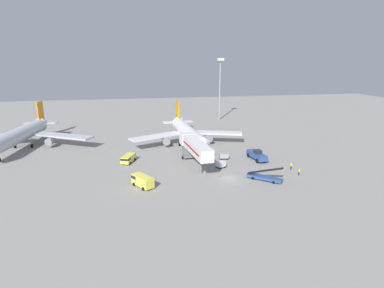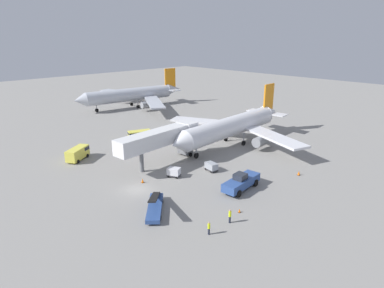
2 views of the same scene
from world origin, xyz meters
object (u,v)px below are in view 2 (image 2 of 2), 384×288
(baggage_cart_far_left, at_px, (211,166))
(safety_cone_bravo, at_px, (240,210))
(ground_crew_worker_midground, at_px, (209,228))
(belt_loader_truck, at_px, (155,206))
(service_van_mid_center, at_px, (78,153))
(ground_crew_worker_foreground, at_px, (230,216))
(service_van_far_right, at_px, (139,134))
(baggage_cart_mid_right, at_px, (174,172))
(jet_bridge, at_px, (163,138))
(safety_cone_charlie, at_px, (299,173))
(airplane_at_gate, at_px, (234,126))
(safety_cone_alpha, at_px, (143,181))
(airplane_background, at_px, (133,95))
(pushback_tug, at_px, (241,182))

(baggage_cart_far_left, xyz_separation_m, safety_cone_bravo, (12.28, -7.75, -0.54))
(ground_crew_worker_midground, bearing_deg, belt_loader_truck, -171.71)
(service_van_mid_center, distance_m, ground_crew_worker_foreground, 34.58)
(service_van_mid_center, relative_size, safety_cone_bravo, 9.93)
(service_van_far_right, bearing_deg, baggage_cart_mid_right, -20.99)
(jet_bridge, xyz_separation_m, ground_crew_worker_midground, (21.49, -10.77, -3.98))
(jet_bridge, bearing_deg, baggage_cart_far_left, 23.17)
(baggage_cart_mid_right, xyz_separation_m, ground_crew_worker_midground, (15.60, -8.10, 0.04))
(ground_crew_worker_midground, relative_size, safety_cone_charlie, 2.20)
(airplane_at_gate, distance_m, safety_cone_alpha, 26.44)
(airplane_at_gate, bearing_deg, ground_crew_worker_midground, -55.60)
(ground_crew_worker_midground, distance_m, airplane_background, 75.95)
(service_van_mid_center, relative_size, ground_crew_worker_foreground, 2.94)
(ground_crew_worker_foreground, height_order, airplane_background, airplane_background)
(service_van_far_right, bearing_deg, ground_crew_worker_midground, -23.78)
(service_van_far_right, height_order, baggage_cart_mid_right, service_van_far_right)
(airplane_at_gate, bearing_deg, jet_bridge, -95.21)
(baggage_cart_far_left, distance_m, airplane_background, 58.19)
(baggage_cart_far_left, distance_m, safety_cone_charlie, 14.85)
(jet_bridge, bearing_deg, safety_cone_bravo, -11.08)
(airplane_at_gate, relative_size, airplane_background, 0.89)
(pushback_tug, distance_m, baggage_cart_far_left, 8.39)
(baggage_cart_far_left, distance_m, baggage_cart_mid_right, 6.88)
(ground_crew_worker_midground, bearing_deg, service_van_mid_center, 179.47)
(belt_loader_truck, xyz_separation_m, ground_crew_worker_foreground, (8.82, 5.03, 0.21))
(jet_bridge, bearing_deg, pushback_tug, 5.35)
(ground_crew_worker_midground, bearing_deg, safety_cone_charlie, 93.17)
(ground_crew_worker_midground, bearing_deg, service_van_far_right, 156.22)
(service_van_far_right, xyz_separation_m, safety_cone_bravo, (36.49, -9.67, -0.81))
(belt_loader_truck, bearing_deg, airplane_background, 147.79)
(belt_loader_truck, relative_size, baggage_cart_far_left, 2.82)
(baggage_cart_far_left, bearing_deg, ground_crew_worker_midground, -48.17)
(airplane_at_gate, height_order, pushback_tug, airplane_at_gate)
(baggage_cart_far_left, relative_size, safety_cone_bravo, 4.31)
(service_van_mid_center, xyz_separation_m, baggage_cart_mid_right, (18.72, 7.79, -0.48))
(belt_loader_truck, distance_m, ground_crew_worker_foreground, 10.16)
(service_van_far_right, bearing_deg, safety_cone_charlie, 11.54)
(airplane_at_gate, distance_m, airplane_background, 47.69)
(jet_bridge, distance_m, safety_cone_alpha, 9.99)
(service_van_mid_center, height_order, safety_cone_alpha, service_van_mid_center)
(pushback_tug, relative_size, baggage_cart_mid_right, 3.10)
(jet_bridge, xyz_separation_m, service_van_far_right, (-15.65, 5.59, -3.79))
(ground_crew_worker_midground, height_order, safety_cone_alpha, ground_crew_worker_midground)
(pushback_tug, distance_m, safety_cone_charlie, 11.91)
(service_van_mid_center, height_order, airplane_background, airplane_background)
(jet_bridge, relative_size, service_van_mid_center, 3.27)
(safety_cone_charlie, height_order, airplane_background, airplane_background)
(safety_cone_charlie, bearing_deg, baggage_cart_mid_right, -132.52)
(baggage_cart_mid_right, height_order, airplane_background, airplane_background)
(jet_bridge, bearing_deg, safety_cone_charlie, 32.61)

